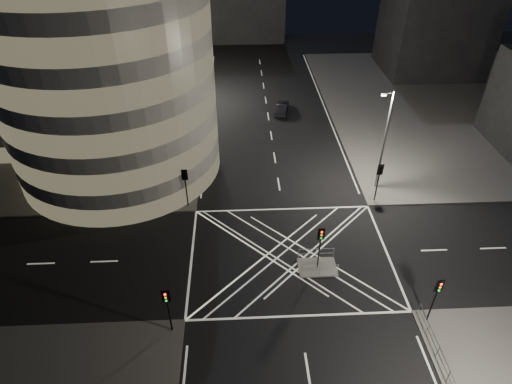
{
  "coord_description": "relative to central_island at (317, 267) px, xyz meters",
  "views": [
    {
      "loc": [
        -3.95,
        -24.77,
        24.96
      ],
      "look_at": [
        -2.54,
        4.75,
        3.0
      ],
      "focal_mm": 30.0,
      "sensor_mm": 36.0,
      "label": 1
    }
  ],
  "objects": [
    {
      "name": "ground",
      "position": [
        -2.0,
        1.5,
        -0.07
      ],
      "size": [
        120.0,
        120.0,
        0.0
      ],
      "primitive_type": "plane",
      "color": "black",
      "rests_on": "ground"
    },
    {
      "name": "sidewalk_far_left",
      "position": [
        -31.0,
        28.5,
        0.0
      ],
      "size": [
        42.0,
        42.0,
        0.15
      ],
      "primitive_type": "cube",
      "color": "#565351",
      "rests_on": "ground"
    },
    {
      "name": "sidewalk_far_right",
      "position": [
        27.0,
        28.5,
        0.0
      ],
      "size": [
        42.0,
        42.0,
        0.15
      ],
      "primitive_type": "cube",
      "color": "#565351",
      "rests_on": "ground"
    },
    {
      "name": "central_island",
      "position": [
        0.0,
        0.0,
        0.0
      ],
      "size": [
        3.0,
        2.0,
        0.15
      ],
      "primitive_type": "cube",
      "color": "slate",
      "rests_on": "ground"
    },
    {
      "name": "office_tower_curved",
      "position": [
        -22.74,
        20.24,
        12.58
      ],
      "size": [
        30.0,
        29.0,
        27.2
      ],
      "color": "gray",
      "rests_on": "sidewalk_far_left"
    },
    {
      "name": "building_right_far",
      "position": [
        24.0,
        41.5,
        7.58
      ],
      "size": [
        14.0,
        12.0,
        15.0
      ],
      "primitive_type": "cube",
      "color": "black",
      "rests_on": "sidewalk_far_right"
    },
    {
      "name": "tree_a",
      "position": [
        -12.5,
        10.5,
        4.63
      ],
      "size": [
        4.57,
        4.57,
        7.19
      ],
      "color": "black",
      "rests_on": "sidewalk_far_left"
    },
    {
      "name": "tree_b",
      "position": [
        -12.5,
        16.5,
        4.52
      ],
      "size": [
        5.25,
        5.25,
        7.47
      ],
      "color": "black",
      "rests_on": "sidewalk_far_left"
    },
    {
      "name": "tree_c",
      "position": [
        -12.5,
        22.5,
        4.84
      ],
      "size": [
        3.81,
        3.81,
        6.98
      ],
      "color": "black",
      "rests_on": "sidewalk_far_left"
    },
    {
      "name": "tree_d",
      "position": [
        -12.5,
        28.5,
        4.69
      ],
      "size": [
        4.74,
        4.74,
        7.35
      ],
      "color": "black",
      "rests_on": "sidewalk_far_left"
    },
    {
      "name": "tree_e",
      "position": [
        -12.5,
        34.5,
        4.25
      ],
      "size": [
        3.94,
        3.94,
        6.45
      ],
      "color": "black",
      "rests_on": "sidewalk_far_left"
    },
    {
      "name": "traffic_signal_fl",
      "position": [
        -10.8,
        8.3,
        2.84
      ],
      "size": [
        0.55,
        0.22,
        4.0
      ],
      "color": "black",
      "rests_on": "sidewalk_far_left"
    },
    {
      "name": "traffic_signal_nl",
      "position": [
        -10.8,
        -5.3,
        2.84
      ],
      "size": [
        0.55,
        0.22,
        4.0
      ],
      "color": "black",
      "rests_on": "sidewalk_near_left"
    },
    {
      "name": "traffic_signal_fr",
      "position": [
        6.8,
        8.3,
        2.84
      ],
      "size": [
        0.55,
        0.22,
        4.0
      ],
      "color": "black",
      "rests_on": "sidewalk_far_right"
    },
    {
      "name": "traffic_signal_nr",
      "position": [
        6.8,
        -5.3,
        2.84
      ],
      "size": [
        0.55,
        0.22,
        4.0
      ],
      "color": "black",
      "rests_on": "sidewalk_near_right"
    },
    {
      "name": "traffic_signal_island",
      "position": [
        0.0,
        0.0,
        2.84
      ],
      "size": [
        0.55,
        0.22,
        4.0
      ],
      "color": "black",
      "rests_on": "central_island"
    },
    {
      "name": "street_lamp_left_near",
      "position": [
        -11.44,
        13.5,
        5.47
      ],
      "size": [
        1.25,
        0.25,
        10.0
      ],
      "color": "slate",
      "rests_on": "sidewalk_far_left"
    },
    {
      "name": "street_lamp_left_far",
      "position": [
        -11.44,
        31.5,
        5.47
      ],
      "size": [
        1.25,
        0.25,
        10.0
      ],
      "color": "slate",
      "rests_on": "sidewalk_far_left"
    },
    {
      "name": "street_lamp_right_far",
      "position": [
        7.44,
        10.5,
        5.47
      ],
      "size": [
        1.25,
        0.25,
        10.0
      ],
      "color": "slate",
      "rests_on": "sidewalk_far_right"
    },
    {
      "name": "railing_island_south",
      "position": [
        0.0,
        -0.9,
        0.62
      ],
      "size": [
        2.8,
        0.06,
        1.1
      ],
      "primitive_type": "cube",
      "color": "slate",
      "rests_on": "central_island"
    },
    {
      "name": "railing_island_north",
      "position": [
        0.0,
        0.9,
        0.62
      ],
      "size": [
        2.8,
        0.06,
        1.1
      ],
      "primitive_type": "cube",
      "color": "slate",
      "rests_on": "central_island"
    },
    {
      "name": "sedan",
      "position": [
        -0.18,
        27.49,
        0.61
      ],
      "size": [
        2.34,
        4.41,
        1.38
      ],
      "primitive_type": "imported",
      "rotation": [
        0.0,
        0.0,
        2.92
      ],
      "color": "black",
      "rests_on": "ground"
    }
  ]
}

